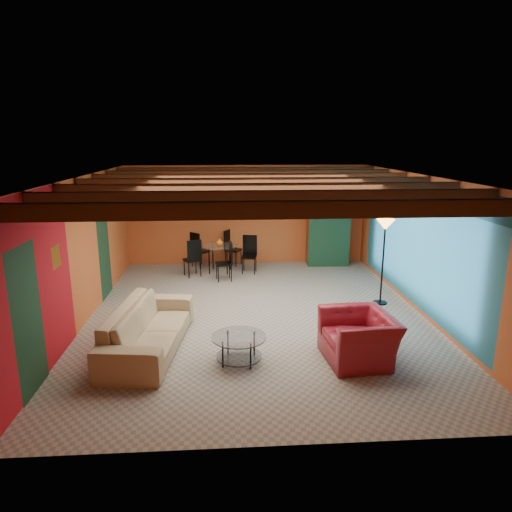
{
  "coord_description": "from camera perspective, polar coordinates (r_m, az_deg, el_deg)",
  "views": [
    {
      "loc": [
        -0.6,
        -8.46,
        3.35
      ],
      "look_at": [
        0.0,
        0.2,
        1.15
      ],
      "focal_mm": 32.18,
      "sensor_mm": 36.0,
      "label": 1
    }
  ],
  "objects": [
    {
      "name": "room",
      "position": [
        8.65,
        0.04,
        7.65
      ],
      "size": [
        6.52,
        8.01,
        2.71
      ],
      "color": "gray",
      "rests_on": "ground"
    },
    {
      "name": "sofa",
      "position": [
        7.79,
        -13.19,
        -8.67
      ],
      "size": [
        1.3,
        2.64,
        0.74
      ],
      "primitive_type": "imported",
      "rotation": [
        0.0,
        0.0,
        1.45
      ],
      "color": "#9E8966",
      "rests_on": "ground"
    },
    {
      "name": "armchair",
      "position": [
        7.4,
        12.63,
        -9.86
      ],
      "size": [
        1.11,
        1.24,
        0.75
      ],
      "primitive_type": "imported",
      "rotation": [
        0.0,
        0.0,
        -1.48
      ],
      "color": "maroon",
      "rests_on": "ground"
    },
    {
      "name": "coffee_table",
      "position": [
        7.23,
        -2.14,
        -11.46
      ],
      "size": [
        0.99,
        0.99,
        0.43
      ],
      "primitive_type": null,
      "rotation": [
        0.0,
        0.0,
        -0.19
      ],
      "color": "white",
      "rests_on": "ground"
    },
    {
      "name": "dining_table",
      "position": [
        11.93,
        -4.53,
        0.29
      ],
      "size": [
        2.17,
        2.17,
        0.97
      ],
      "primitive_type": null,
      "rotation": [
        0.0,
        0.0,
        -0.18
      ],
      "color": "silver",
      "rests_on": "ground"
    },
    {
      "name": "armoire",
      "position": [
        12.71,
        8.85,
        3.16
      ],
      "size": [
        1.1,
        0.57,
        1.9
      ],
      "primitive_type": "cube",
      "rotation": [
        0.0,
        0.0,
        -0.04
      ],
      "color": "brown",
      "rests_on": "ground"
    },
    {
      "name": "floor_lamp",
      "position": [
        9.82,
        15.49,
        -0.72
      ],
      "size": [
        0.41,
        0.41,
        1.81
      ],
      "primitive_type": null,
      "rotation": [
        0.0,
        0.0,
        -0.16
      ],
      "color": "black",
      "rests_on": "ground"
    },
    {
      "name": "ceiling_fan",
      "position": [
        8.54,
        0.09,
        7.56
      ],
      "size": [
        1.5,
        1.5,
        0.44
      ],
      "primitive_type": null,
      "color": "#472614",
      "rests_on": "ceiling"
    },
    {
      "name": "painting",
      "position": [
        12.54,
        -5.34,
        6.37
      ],
      "size": [
        1.05,
        0.03,
        0.65
      ],
      "primitive_type": "cube",
      "color": "black",
      "rests_on": "wall_back"
    },
    {
      "name": "potted_plant",
      "position": [
        12.54,
        9.06,
        8.46
      ],
      "size": [
        0.49,
        0.45,
        0.46
      ],
      "primitive_type": "imported",
      "rotation": [
        0.0,
        0.0,
        0.25
      ],
      "color": "#26661E",
      "rests_on": "armoire"
    },
    {
      "name": "vase",
      "position": [
        11.8,
        -4.58,
        3.03
      ],
      "size": [
        0.18,
        0.18,
        0.19
      ],
      "primitive_type": "imported",
      "rotation": [
        0.0,
        0.0,
        0.0
      ],
      "color": "orange",
      "rests_on": "dining_table"
    }
  ]
}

